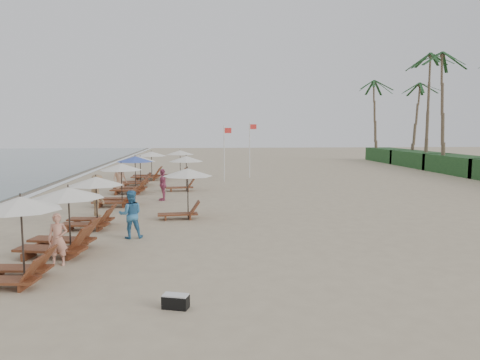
{
  "coord_description": "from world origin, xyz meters",
  "views": [
    {
      "loc": [
        -1.09,
        -15.61,
        3.96
      ],
      "look_at": [
        1.0,
        7.67,
        1.3
      ],
      "focal_mm": 33.57,
      "sensor_mm": 36.0,
      "label": 1
    }
  ],
  "objects": [
    {
      "name": "foam_line",
      "position": [
        -11.2,
        10.0,
        0.01
      ],
      "size": [
        0.5,
        140.0,
        0.02
      ],
      "primitive_type": "cube",
      "color": "white",
      "rests_on": "ground"
    },
    {
      "name": "beachgoer_mid_a",
      "position": [
        -3.62,
        0.71,
        0.88
      ],
      "size": [
        0.95,
        0.8,
        1.76
      ],
      "primitive_type": "imported",
      "rotation": [
        0.0,
        0.0,
        3.31
      ],
      "color": "teal",
      "rests_on": "ground"
    },
    {
      "name": "lounger_station_5",
      "position": [
        -5.48,
        16.14,
        1.03
      ],
      "size": [
        2.54,
        2.24,
        2.06
      ],
      "color": "brown",
      "rests_on": "ground"
    },
    {
      "name": "lounger_station_1",
      "position": [
        -5.56,
        -1.08,
        1.0
      ],
      "size": [
        2.75,
        2.4,
        2.13
      ],
      "color": "brown",
      "rests_on": "ground"
    },
    {
      "name": "lounger_station_4",
      "position": [
        -5.34,
        12.48,
        1.1
      ],
      "size": [
        2.67,
        2.25,
        2.3
      ],
      "color": "brown",
      "rests_on": "ground"
    },
    {
      "name": "ground",
      "position": [
        0.0,
        0.0,
        0.0
      ],
      "size": [
        160.0,
        160.0,
        0.0
      ],
      "primitive_type": "plane",
      "color": "tan",
      "rests_on": "ground"
    },
    {
      "name": "lounger_station_3",
      "position": [
        -5.41,
        7.98,
        1.06
      ],
      "size": [
        2.58,
        2.19,
        2.19
      ],
      "color": "brown",
      "rests_on": "ground"
    },
    {
      "name": "beachgoer_far_a",
      "position": [
        -3.16,
        9.4,
        0.89
      ],
      "size": [
        0.46,
        1.05,
        1.77
      ],
      "primitive_type": "imported",
      "rotation": [
        0.0,
        0.0,
        4.69
      ],
      "color": "#A84364",
      "rests_on": "ground"
    },
    {
      "name": "flag_pole_far",
      "position": [
        3.0,
        20.76,
        2.52
      ],
      "size": [
        0.59,
        0.08,
        4.55
      ],
      "color": "silver",
      "rests_on": "ground"
    },
    {
      "name": "inland_station_0",
      "position": [
        -1.8,
        4.24,
        1.48
      ],
      "size": [
        2.53,
        2.24,
        2.22
      ],
      "color": "brown",
      "rests_on": "ground"
    },
    {
      "name": "lounger_station_6",
      "position": [
        -5.14,
        19.94,
        1.07
      ],
      "size": [
        2.81,
        2.39,
        2.21
      ],
      "color": "brown",
      "rests_on": "ground"
    },
    {
      "name": "beachgoer_mid_b",
      "position": [
        -5.77,
        5.15,
        0.95
      ],
      "size": [
        1.26,
        1.42,
        1.9
      ],
      "primitive_type": "imported",
      "rotation": [
        0.0,
        0.0,
        2.14
      ],
      "color": "olive",
      "rests_on": "ground"
    },
    {
      "name": "flag_pole_near",
      "position": [
        0.78,
        18.21,
        2.37
      ],
      "size": [
        0.59,
        0.08,
        4.25
      ],
      "color": "silver",
      "rests_on": "ground"
    },
    {
      "name": "duffel_bag",
      "position": [
        -1.66,
        -5.96,
        0.16
      ],
      "size": [
        0.63,
        0.44,
        0.32
      ],
      "color": "black",
      "rests_on": "ground"
    },
    {
      "name": "lounger_station_0",
      "position": [
        -5.85,
        -3.9,
        1.15
      ],
      "size": [
        2.34,
        2.05,
        2.26
      ],
      "color": "brown",
      "rests_on": "ground"
    },
    {
      "name": "beachgoer_far_b",
      "position": [
        -6.16,
        13.05,
        0.89
      ],
      "size": [
        1.03,
        0.97,
        1.78
      ],
      "primitive_type": "imported",
      "rotation": [
        0.0,
        0.0,
        0.64
      ],
      "color": "tan",
      "rests_on": "ground"
    },
    {
      "name": "inland_station_2",
      "position": [
        -2.87,
        21.44,
        1.47
      ],
      "size": [
        2.58,
        2.24,
        2.22
      ],
      "color": "brown",
      "rests_on": "ground"
    },
    {
      "name": "inland_station_1",
      "position": [
        -2.13,
        13.37,
        1.48
      ],
      "size": [
        2.53,
        2.24,
        2.22
      ],
      "color": "brown",
      "rests_on": "ground"
    },
    {
      "name": "lounger_station_2",
      "position": [
        -5.46,
        2.63,
        1.06
      ],
      "size": [
        2.49,
        2.17,
        2.07
      ],
      "color": "brown",
      "rests_on": "ground"
    },
    {
      "name": "beachgoer_near",
      "position": [
        -5.23,
        -2.43,
        0.77
      ],
      "size": [
        0.58,
        0.39,
        1.54
      ],
      "primitive_type": "imported",
      "rotation": [
        0.0,
        0.0,
        0.04
      ],
      "color": "tan",
      "rests_on": "ground"
    }
  ]
}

